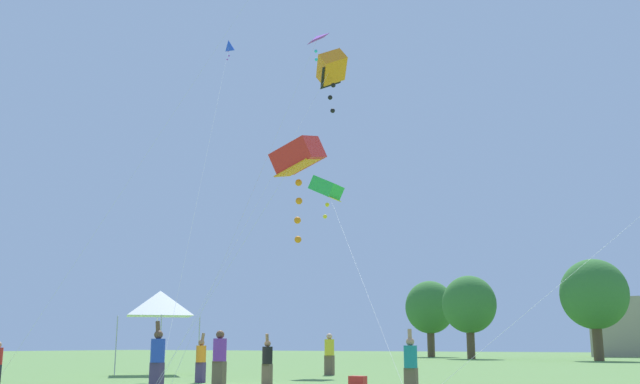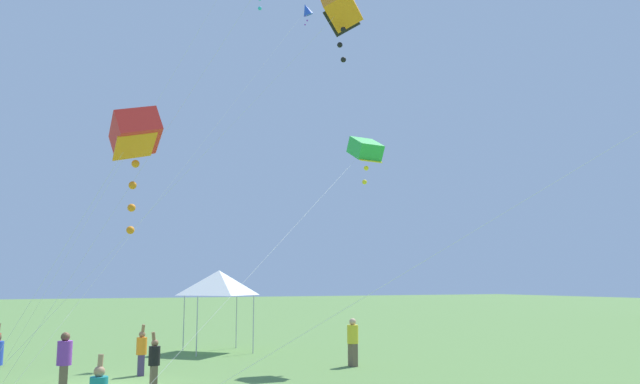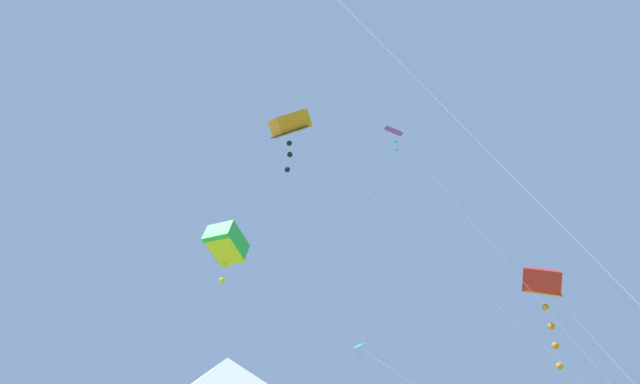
{
  "view_description": "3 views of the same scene",
  "coord_description": "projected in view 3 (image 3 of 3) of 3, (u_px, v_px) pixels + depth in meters",
  "views": [
    {
      "loc": [
        14.88,
        -19.65,
        1.38
      ],
      "look_at": [
        -1.21,
        8.66,
        8.34
      ],
      "focal_mm": 40.0,
      "sensor_mm": 36.0,
      "label": 1
    },
    {
      "loc": [
        21.15,
        -2.29,
        3.3
      ],
      "look_at": [
        1.87,
        6.6,
        6.36
      ],
      "focal_mm": 35.0,
      "sensor_mm": 36.0,
      "label": 2
    },
    {
      "loc": [
        -16.14,
        0.92,
        2.47
      ],
      "look_at": [
        -0.21,
        7.53,
        11.2
      ],
      "focal_mm": 28.0,
      "sensor_mm": 36.0,
      "label": 3
    }
  ],
  "objects": [
    {
      "name": "kite_purple_delta_3",
      "position": [
        396.0,
        132.0,
        20.47
      ],
      "size": [
        1.1,
        8.12,
        14.33
      ],
      "color": "silver",
      "rests_on": "ground"
    },
    {
      "name": "kite_green_box_4",
      "position": [
        226.0,
        243.0,
        17.92
      ],
      "size": [
        9.57,
        11.9,
        9.58
      ],
      "color": "silver",
      "rests_on": "ground"
    },
    {
      "name": "kite_orange_box_6",
      "position": [
        290.0,
        125.0,
        20.85
      ],
      "size": [
        1.91,
        13.28,
        15.33
      ],
      "color": "silver",
      "rests_on": "ground"
    },
    {
      "name": "kite_red_box_0",
      "position": [
        542.0,
        283.0,
        17.59
      ],
      "size": [
        3.39,
        4.59,
        8.37
      ],
      "color": "silver",
      "rests_on": "ground"
    },
    {
      "name": "kite_cyan_delta_2",
      "position": [
        361.0,
        348.0,
        30.58
      ],
      "size": [
        7.06,
        11.79,
        8.12
      ],
      "color": "silver",
      "rests_on": "ground"
    }
  ]
}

